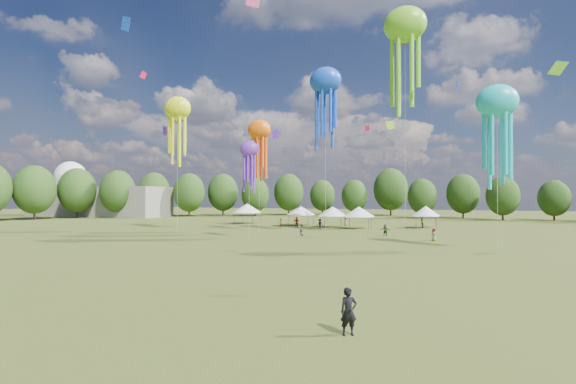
% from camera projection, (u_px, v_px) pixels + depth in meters
% --- Properties ---
extents(ground, '(300.00, 300.00, 0.00)m').
position_uv_depth(ground, '(174.00, 312.00, 19.38)').
color(ground, '#384416').
rests_on(ground, ground).
extents(observer_main, '(0.84, 0.74, 1.93)m').
position_uv_depth(observer_main, '(349.00, 311.00, 16.23)').
color(observer_main, black).
rests_on(observer_main, ground).
extents(spectator_near, '(0.93, 0.86, 1.55)m').
position_uv_depth(spectator_near, '(302.00, 230.00, 56.10)').
color(spectator_near, gray).
rests_on(spectator_near, ground).
extents(spectators_far, '(25.45, 22.63, 1.92)m').
position_uv_depth(spectators_far, '(352.00, 225.00, 64.78)').
color(spectators_far, gray).
rests_on(spectators_far, ground).
extents(festival_tents, '(39.60, 11.28, 4.08)m').
position_uv_depth(festival_tents, '(322.00, 210.00, 73.74)').
color(festival_tents, '#47474C').
rests_on(festival_tents, ground).
extents(show_kites, '(48.47, 15.66, 31.05)m').
position_uv_depth(show_kites, '(328.00, 94.00, 55.36)').
color(show_kites, '#FE600F').
rests_on(show_kites, ground).
extents(small_kites, '(75.90, 57.63, 45.37)m').
position_uv_depth(small_kites, '(336.00, 37.00, 59.20)').
color(small_kites, '#FE600F').
rests_on(small_kites, ground).
extents(treeline, '(201.57, 95.24, 13.43)m').
position_uv_depth(treeline, '(336.00, 191.00, 80.19)').
color(treeline, '#38281C').
rests_on(treeline, ground).
extents(hangar, '(40.00, 12.00, 8.00)m').
position_uv_depth(hangar, '(98.00, 202.00, 109.79)').
color(hangar, gray).
rests_on(hangar, ground).
extents(radome, '(9.00, 9.00, 16.00)m').
position_uv_depth(radome, '(71.00, 181.00, 120.39)').
color(radome, white).
rests_on(radome, ground).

